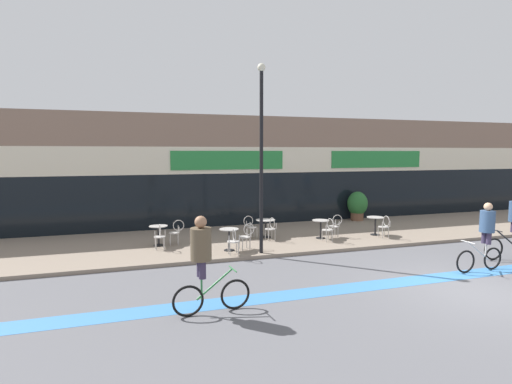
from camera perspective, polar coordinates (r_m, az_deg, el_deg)
The scene contains 22 objects.
ground_plane at distance 11.73m, azimuth 28.76°, elevation -12.28°, with size 120.00×120.00×0.00m, color #5B5B60.
sidewalk_slab at distance 17.32m, azimuth 11.06°, elevation -5.79°, with size 40.00×5.50×0.12m, color gray.
storefront_facade at distance 21.24m, azimuth 5.06°, elevation 3.22°, with size 40.00×4.06×5.15m.
bike_lane_stripe at distance 12.50m, azimuth 24.91°, elevation -10.99°, with size 36.00×0.70×0.01m, color #3D7AB7.
bistro_table_0 at distance 14.85m, azimuth -13.77°, elevation -5.50°, with size 0.65×0.65×0.73m.
bistro_table_1 at distance 13.75m, azimuth -3.86°, elevation -6.17°, with size 0.66×0.66×0.76m.
bistro_table_2 at distance 15.83m, azimuth 1.37°, elevation -4.67°, with size 0.76×0.76×0.71m.
bistro_table_3 at distance 15.83m, azimuth 9.23°, elevation -4.73°, with size 0.66×0.66×0.72m.
bistro_table_4 at distance 16.97m, azimuth 16.69°, elevation -4.15°, with size 0.69×0.69×0.74m.
cafe_chair_0_near at distance 14.24m, azimuth -13.58°, elevation -5.97°, with size 0.41×0.58×0.90m.
cafe_chair_0_side at distance 14.91m, azimuth -11.36°, elevation -5.41°, with size 0.58×0.41×0.90m.
cafe_chair_1_near at distance 13.16m, azimuth -3.22°, elevation -6.79°, with size 0.42×0.58×0.90m.
cafe_chair_1_side at distance 13.92m, azimuth -1.36°, elevation -6.09°, with size 0.60×0.45×0.90m.
cafe_chair_2_near at distance 15.26m, azimuth 2.17°, elevation -5.04°, with size 0.44×0.59×0.90m.
cafe_chair_2_side at distance 15.63m, azimuth -0.79°, elevation -4.78°, with size 0.60×0.45×0.90m.
cafe_chair_3_near at distance 15.29m, azimuth 10.33°, elevation -5.10°, with size 0.44×0.60×0.90m.
cafe_chair_3_side at distance 16.12m, azimuth 11.23°, elevation -4.57°, with size 0.59×0.43×0.90m.
cafe_chair_4_near at distance 16.47m, azimuth 17.91°, elevation -4.52°, with size 0.40×0.58×0.90m.
planter_pot at distance 20.33m, azimuth 14.28°, elevation -1.82°, with size 0.99×0.99×1.43m.
lamp_post at distance 13.11m, azimuth 0.77°, elevation 6.38°, with size 0.26×0.26×6.20m.
cyclist_0 at distance 8.67m, azimuth -7.48°, elevation -9.22°, with size 1.74×0.54×2.15m.
cyclist_2 at distance 13.49m, azimuth 29.91°, elevation -5.00°, with size 1.71×0.48×2.02m.
Camera 1 is at (-8.22, -7.61, 3.48)m, focal length 28.00 mm.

